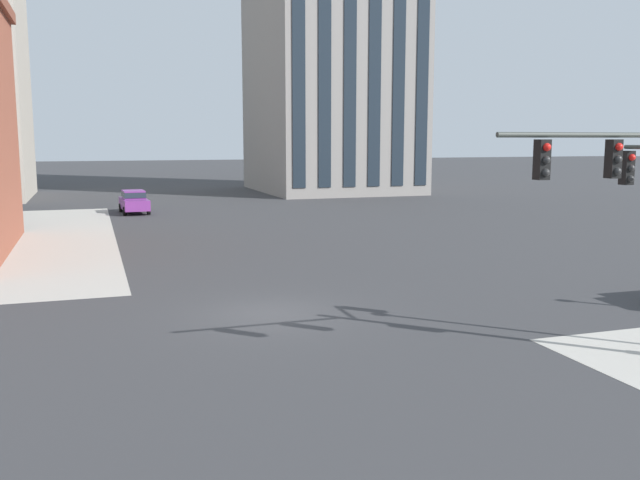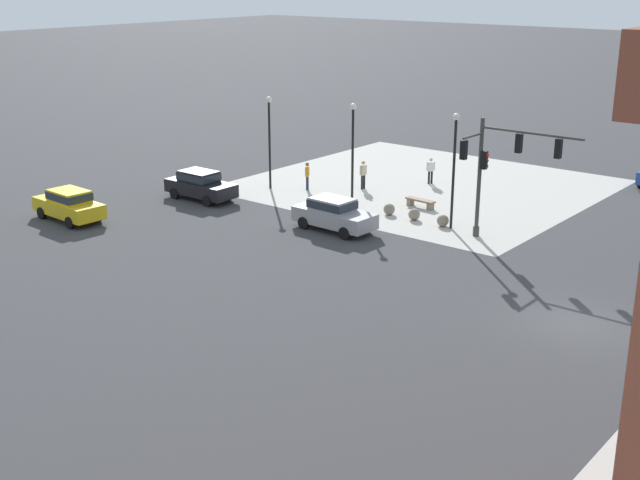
{
  "view_description": "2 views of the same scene",
  "coord_description": "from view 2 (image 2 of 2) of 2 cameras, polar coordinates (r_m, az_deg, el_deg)",
  "views": [
    {
      "loc": [
        -5.19,
        -20.42,
        5.44
      ],
      "look_at": [
        2.42,
        2.35,
        1.9
      ],
      "focal_mm": 38.61,
      "sensor_mm": 36.0,
      "label": 1
    },
    {
      "loc": [
        -10.73,
        28.69,
        12.78
      ],
      "look_at": [
        4.91,
        9.4,
        4.71
      ],
      "focal_mm": 46.88,
      "sensor_mm": 36.0,
      "label": 2
    }
  ],
  "objects": [
    {
      "name": "ground_plane",
      "position": [
        33.2,
        17.13,
        -5.5
      ],
      "size": [
        320.0,
        320.0,
        0.0
      ],
      "primitive_type": "plane",
      "color": "#38383A"
    },
    {
      "name": "sidewalk_corner_slab",
      "position": [
        52.38,
        7.07,
        3.74
      ],
      "size": [
        20.0,
        19.0,
        0.02
      ],
      "primitive_type": "cube",
      "color": "#B7B2A8",
      "rests_on": "ground"
    },
    {
      "name": "traffic_signal_main",
      "position": [
        41.08,
        11.96,
        5.13
      ],
      "size": [
        5.27,
        2.09,
        5.98
      ],
      "color": "#383D38",
      "rests_on": "ground"
    },
    {
      "name": "bollard_sphere_curb_a",
      "position": [
        43.94,
        8.38,
        1.32
      ],
      "size": [
        0.63,
        0.63,
        0.63
      ],
      "primitive_type": "sphere",
      "color": "gray",
      "rests_on": "ground"
    },
    {
      "name": "bollard_sphere_curb_b",
      "position": [
        44.86,
        6.45,
        1.75
      ],
      "size": [
        0.63,
        0.63,
        0.63
      ],
      "primitive_type": "sphere",
      "color": "gray",
      "rests_on": "ground"
    },
    {
      "name": "bollard_sphere_curb_c",
      "position": [
        45.7,
        4.75,
        2.1
      ],
      "size": [
        0.63,
        0.63,
        0.63
      ],
      "primitive_type": "sphere",
      "color": "gray",
      "rests_on": "ground"
    },
    {
      "name": "bench_near_signal",
      "position": [
        47.28,
        6.87,
        2.59
      ],
      "size": [
        1.83,
        0.63,
        0.49
      ],
      "color": "brown",
      "rests_on": "ground"
    },
    {
      "name": "pedestrian_near_bench",
      "position": [
        50.88,
        2.97,
        4.6
      ],
      "size": [
        0.27,
        0.54,
        1.76
      ],
      "color": "black",
      "rests_on": "ground"
    },
    {
      "name": "pedestrian_at_curb",
      "position": [
        50.63,
        -0.87,
        4.51
      ],
      "size": [
        0.33,
        0.5,
        1.7
      ],
      "color": "#232847",
      "rests_on": "ground"
    },
    {
      "name": "pedestrian_walking_east",
      "position": [
        52.56,
        7.56,
        4.82
      ],
      "size": [
        0.38,
        0.44,
        1.64
      ],
      "color": "black",
      "rests_on": "ground"
    },
    {
      "name": "street_lamp_corner_near",
      "position": [
        42.81,
        9.15,
        5.53
      ],
      "size": [
        0.36,
        0.36,
        5.99
      ],
      "color": "black",
      "rests_on": "ground"
    },
    {
      "name": "street_lamp_mid_sidewalk",
      "position": [
        46.42,
        2.25,
        6.61
      ],
      "size": [
        0.36,
        0.36,
        5.84
      ],
      "color": "black",
      "rests_on": "ground"
    },
    {
      "name": "street_lamp_corner_far",
      "position": [
        50.51,
        -3.48,
        7.38
      ],
      "size": [
        0.36,
        0.36,
        5.62
      ],
      "color": "black",
      "rests_on": "ground"
    },
    {
      "name": "car_main_northbound_near",
      "position": [
        46.34,
        -16.76,
        2.39
      ],
      "size": [
        4.48,
        2.05,
        1.68
      ],
      "color": "gold",
      "rests_on": "ground"
    },
    {
      "name": "car_cross_westbound",
      "position": [
        48.99,
        -8.18,
        3.8
      ],
      "size": [
        4.41,
        1.91,
        1.68
      ],
      "color": "black",
      "rests_on": "ground"
    },
    {
      "name": "car_main_mid",
      "position": [
        42.68,
        0.94,
        1.86
      ],
      "size": [
        4.45,
        2.0,
        1.68
      ],
      "color": "#99999E",
      "rests_on": "ground"
    }
  ]
}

